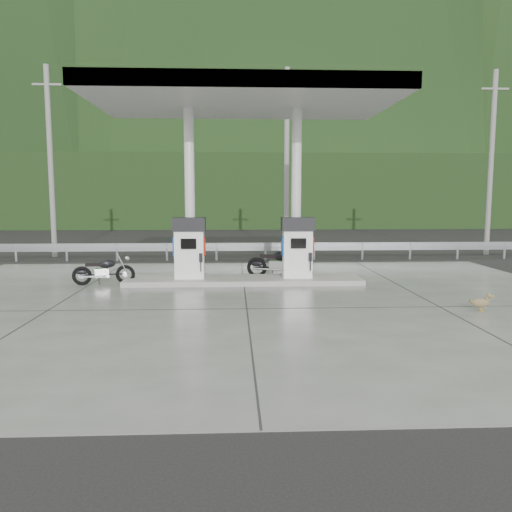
{
  "coord_description": "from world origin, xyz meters",
  "views": [
    {
      "loc": [
        -0.29,
        -12.19,
        2.57
      ],
      "look_at": [
        0.3,
        1.0,
        1.0
      ],
      "focal_mm": 35.0,
      "sensor_mm": 36.0,
      "label": 1
    }
  ],
  "objects_px": {
    "motorcycle_right": "(279,264)",
    "duck": "(480,303)",
    "gas_pump_right": "(297,248)",
    "motorcycle_left": "(104,271)",
    "gas_pump_left": "(189,248)"
  },
  "relations": [
    {
      "from": "gas_pump_right",
      "to": "motorcycle_right",
      "type": "height_order",
      "value": "gas_pump_right"
    },
    {
      "from": "duck",
      "to": "motorcycle_right",
      "type": "bearing_deg",
      "value": 137.44
    },
    {
      "from": "gas_pump_right",
      "to": "motorcycle_left",
      "type": "height_order",
      "value": "gas_pump_right"
    },
    {
      "from": "gas_pump_left",
      "to": "duck",
      "type": "distance_m",
      "value": 7.93
    },
    {
      "from": "motorcycle_right",
      "to": "duck",
      "type": "distance_m",
      "value": 6.26
    },
    {
      "from": "gas_pump_left",
      "to": "motorcycle_right",
      "type": "xyz_separation_m",
      "value": [
        2.72,
        0.78,
        -0.59
      ]
    },
    {
      "from": "gas_pump_right",
      "to": "duck",
      "type": "relative_size",
      "value": 3.77
    },
    {
      "from": "gas_pump_left",
      "to": "gas_pump_right",
      "type": "relative_size",
      "value": 1.0
    },
    {
      "from": "motorcycle_left",
      "to": "gas_pump_right",
      "type": "bearing_deg",
      "value": -9.02
    },
    {
      "from": "gas_pump_left",
      "to": "duck",
      "type": "xyz_separation_m",
      "value": [
        6.84,
        -3.93,
        -0.88
      ]
    },
    {
      "from": "gas_pump_left",
      "to": "motorcycle_right",
      "type": "bearing_deg",
      "value": 16.02
    },
    {
      "from": "gas_pump_left",
      "to": "gas_pump_right",
      "type": "height_order",
      "value": "same"
    },
    {
      "from": "motorcycle_right",
      "to": "gas_pump_right",
      "type": "bearing_deg",
      "value": -39.93
    },
    {
      "from": "gas_pump_right",
      "to": "motorcycle_left",
      "type": "xyz_separation_m",
      "value": [
        -5.71,
        -0.07,
        -0.66
      ]
    },
    {
      "from": "gas_pump_right",
      "to": "motorcycle_right",
      "type": "bearing_deg",
      "value": 121.88
    }
  ]
}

